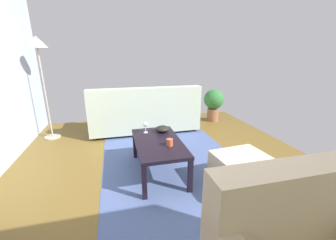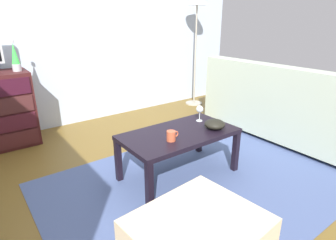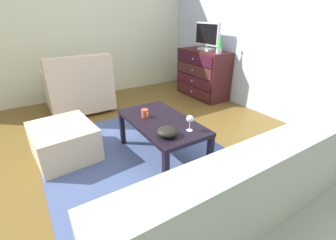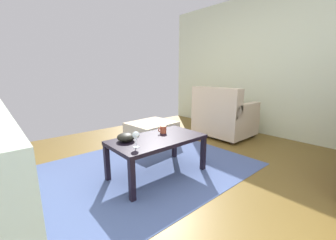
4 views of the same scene
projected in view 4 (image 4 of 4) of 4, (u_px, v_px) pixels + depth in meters
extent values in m
cube|color=brown|center=(166.00, 171.00, 2.52)|extent=(5.37, 4.57, 0.05)
cube|color=beige|center=(268.00, 66.00, 3.80)|extent=(0.12, 4.57, 2.53)
cube|color=#455684|center=(142.00, 168.00, 2.54)|extent=(2.60, 1.90, 0.01)
cube|color=black|center=(203.00, 154.00, 2.48)|extent=(0.05, 0.05, 0.40)
cube|color=black|center=(132.00, 181.00, 1.86)|extent=(0.05, 0.05, 0.40)
cube|color=black|center=(174.00, 143.00, 2.86)|extent=(0.05, 0.05, 0.40)
cube|color=black|center=(107.00, 163.00, 2.23)|extent=(0.05, 0.05, 0.40)
cube|color=black|center=(157.00, 139.00, 2.31)|extent=(1.04, 0.57, 0.04)
cylinder|color=silver|center=(136.00, 147.00, 2.01)|extent=(0.06, 0.06, 0.00)
cylinder|color=silver|center=(136.00, 142.00, 2.00)|extent=(0.01, 0.01, 0.09)
sphere|color=silver|center=(136.00, 135.00, 1.98)|extent=(0.07, 0.07, 0.07)
cylinder|color=#BF5233|center=(163.00, 130.00, 2.48)|extent=(0.08, 0.08, 0.09)
torus|color=#BF5233|center=(160.00, 130.00, 2.45)|extent=(0.05, 0.01, 0.05)
ellipsoid|color=black|center=(126.00, 137.00, 2.19)|extent=(0.19, 0.19, 0.09)
cylinder|color=#332319|center=(4.00, 177.00, 2.29)|extent=(0.05, 0.05, 0.05)
cylinder|color=#332319|center=(252.00, 135.00, 3.82)|extent=(0.05, 0.05, 0.05)
cylinder|color=#332319|center=(217.00, 127.00, 4.38)|extent=(0.05, 0.05, 0.05)
cylinder|color=#332319|center=(232.00, 143.00, 3.41)|extent=(0.05, 0.05, 0.05)
cylinder|color=#332319|center=(197.00, 133.00, 3.97)|extent=(0.05, 0.05, 0.05)
cube|color=beige|center=(224.00, 123.00, 3.85)|extent=(0.80, 0.92, 0.39)
cube|color=beige|center=(216.00, 101.00, 3.57)|extent=(0.20, 0.92, 0.46)
cube|color=beige|center=(246.00, 110.00, 3.49)|extent=(0.76, 0.12, 0.20)
cube|color=beige|center=(208.00, 104.00, 4.08)|extent=(0.76, 0.12, 0.20)
cube|color=beige|center=(152.00, 133.00, 3.39)|extent=(0.75, 0.66, 0.36)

